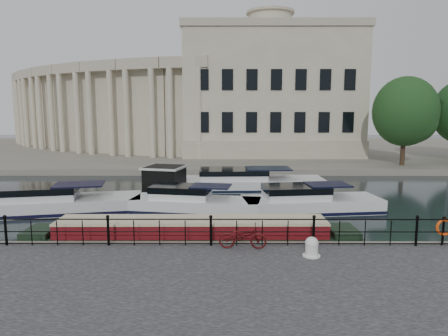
# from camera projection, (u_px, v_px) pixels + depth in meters

# --- Properties ---
(ground_plane) EXTENTS (160.00, 160.00, 0.00)m
(ground_plane) POSITION_uv_depth(u_px,v_px,m) (213.00, 240.00, 17.89)
(ground_plane) COLOR black
(ground_plane) RESTS_ON ground
(far_bank) EXTENTS (120.00, 42.00, 0.55)m
(far_bank) POSITION_uv_depth(u_px,v_px,m) (221.00, 150.00, 56.46)
(far_bank) COLOR #6B665B
(far_bank) RESTS_ON ground_plane
(railing) EXTENTS (24.14, 0.14, 1.22)m
(railing) POSITION_uv_depth(u_px,v_px,m) (211.00, 229.00, 15.50)
(railing) COLOR black
(railing) RESTS_ON near_quay
(civic_building) EXTENTS (53.55, 31.84, 16.85)m
(civic_building) POSITION_uv_depth(u_px,v_px,m) (213.00, 101.00, 51.25)
(civic_building) COLOR #ADA38C
(civic_building) RESTS_ON far_bank
(bicycle) EXTENTS (1.85, 0.73, 0.95)m
(bicycle) POSITION_uv_depth(u_px,v_px,m) (243.00, 236.00, 15.17)
(bicycle) COLOR #420B0C
(bicycle) RESTS_ON near_quay
(mooring_bollard) EXTENTS (0.64, 0.64, 0.72)m
(mooring_bollard) POSITION_uv_depth(u_px,v_px,m) (312.00, 247.00, 14.38)
(mooring_bollard) COLOR silver
(mooring_bollard) RESTS_ON near_quay
(life_ring_post) EXTENTS (0.69, 0.19, 1.12)m
(life_ring_post) POSITION_uv_depth(u_px,v_px,m) (444.00, 228.00, 15.55)
(life_ring_post) COLOR black
(life_ring_post) RESTS_ON near_quay
(narrowboat) EXTENTS (14.28, 2.01, 1.53)m
(narrowboat) POSITION_uv_depth(u_px,v_px,m) (192.00, 238.00, 17.10)
(narrowboat) COLOR black
(narrowboat) RESTS_ON ground_plane
(harbour_hut) EXTENTS (3.99, 3.57, 2.22)m
(harbour_hut) POSITION_uv_depth(u_px,v_px,m) (165.00, 183.00, 26.66)
(harbour_hut) COLOR #6B665B
(harbour_hut) RESTS_ON ground_plane
(cabin_cruisers) EXTENTS (23.41, 10.86, 1.99)m
(cabin_cruisers) POSITION_uv_depth(u_px,v_px,m) (205.00, 197.00, 25.34)
(cabin_cruisers) COLOR silver
(cabin_cruisers) RESTS_ON ground_plane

